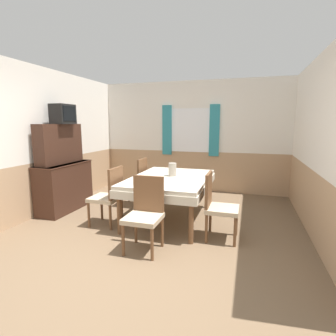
# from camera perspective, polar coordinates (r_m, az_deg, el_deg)

# --- Properties ---
(ground_plane) EXTENTS (16.00, 16.00, 0.00)m
(ground_plane) POSITION_cam_1_polar(r_m,az_deg,el_deg) (3.12, -11.08, -21.82)
(ground_plane) COLOR brown
(wall_back) EXTENTS (4.82, 0.09, 2.60)m
(wall_back) POSITION_cam_1_polar(r_m,az_deg,el_deg) (6.34, 5.27, 6.83)
(wall_back) COLOR white
(wall_back) RESTS_ON ground_plane
(wall_left) EXTENTS (0.05, 4.24, 2.60)m
(wall_left) POSITION_cam_1_polar(r_m,az_deg,el_deg) (5.54, -22.72, 5.63)
(wall_left) COLOR white
(wall_left) RESTS_ON ground_plane
(wall_right) EXTENTS (0.05, 4.24, 2.60)m
(wall_right) POSITION_cam_1_polar(r_m,az_deg,el_deg) (4.36, 29.52, 4.21)
(wall_right) COLOR white
(wall_right) RESTS_ON ground_plane
(dining_table) EXTENTS (1.26, 1.79, 0.74)m
(dining_table) POSITION_cam_1_polar(r_m,az_deg,el_deg) (4.40, 0.45, -3.25)
(dining_table) COLOR beige
(dining_table) RESTS_ON ground_plane
(chair_left_near) EXTENTS (0.44, 0.44, 0.95)m
(chair_left_near) POSITION_cam_1_polar(r_m,az_deg,el_deg) (4.28, -12.71, -5.63)
(chair_left_near) COLOR brown
(chair_left_near) RESTS_ON ground_plane
(chair_right_near) EXTENTS (0.44, 0.44, 0.95)m
(chair_right_near) POSITION_cam_1_polar(r_m,az_deg,el_deg) (3.76, 10.70, -7.72)
(chair_right_near) COLOR brown
(chair_right_near) RESTS_ON ground_plane
(chair_head_near) EXTENTS (0.44, 0.44, 0.95)m
(chair_head_near) POSITION_cam_1_polar(r_m,az_deg,el_deg) (3.42, -5.00, -9.37)
(chair_head_near) COLOR brown
(chair_head_near) RESTS_ON ground_plane
(chair_left_far) EXTENTS (0.44, 0.44, 0.95)m
(chair_left_far) POSITION_cam_1_polar(r_m,az_deg,el_deg) (5.20, -6.87, -2.72)
(chair_left_far) COLOR brown
(chair_left_far) RESTS_ON ground_plane
(sideboard) EXTENTS (0.46, 1.16, 1.61)m
(sideboard) POSITION_cam_1_polar(r_m,az_deg,el_deg) (5.27, -21.84, -1.32)
(sideboard) COLOR #3D2319
(sideboard) RESTS_ON ground_plane
(tv) EXTENTS (0.29, 0.41, 0.35)m
(tv) POSITION_cam_1_polar(r_m,az_deg,el_deg) (5.20, -21.90, 10.83)
(tv) COLOR black
(tv) RESTS_ON sideboard
(vase) EXTENTS (0.13, 0.13, 0.22)m
(vase) POSITION_cam_1_polar(r_m,az_deg,el_deg) (4.44, 0.97, -0.33)
(vase) COLOR #A39989
(vase) RESTS_ON dining_table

